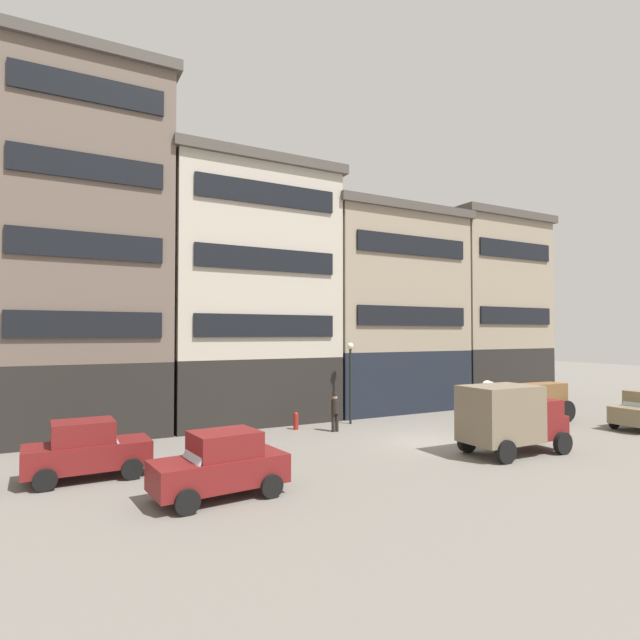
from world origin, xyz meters
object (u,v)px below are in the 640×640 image
(pedestrian_officer, at_px, (335,411))
(streetlamp_curbside, at_px, (350,371))
(draft_horse, at_px, (503,400))
(sedan_dark, at_px, (221,465))
(cargo_wagon, at_px, (543,399))
(delivery_truck_near, at_px, (511,416))
(fire_hydrant_curbside, at_px, (296,421))
(sedan_light, at_px, (87,450))

(pedestrian_officer, xyz_separation_m, streetlamp_curbside, (1.70, 1.38, 1.69))
(draft_horse, distance_m, streetlamp_curbside, 7.69)
(sedan_dark, bearing_deg, cargo_wagon, 11.88)
(cargo_wagon, bearing_deg, delivery_truck_near, -149.82)
(sedan_dark, bearing_deg, delivery_truck_near, -1.55)
(draft_horse, height_order, pedestrian_officer, draft_horse)
(delivery_truck_near, height_order, fire_hydrant_curbside, delivery_truck_near)
(cargo_wagon, height_order, draft_horse, draft_horse)
(pedestrian_officer, height_order, streetlamp_curbside, streetlamp_curbside)
(cargo_wagon, xyz_separation_m, streetlamp_curbside, (-9.30, 4.11, 1.52))
(pedestrian_officer, bearing_deg, sedan_light, -165.07)
(draft_horse, xyz_separation_m, sedan_dark, (-15.56, -3.90, -0.36))
(streetlamp_curbside, height_order, fire_hydrant_curbside, streetlamp_curbside)
(cargo_wagon, xyz_separation_m, draft_horse, (-2.95, 0.00, 0.12))
(draft_horse, distance_m, delivery_truck_near, 6.00)
(fire_hydrant_curbside, bearing_deg, sedan_light, -155.78)
(delivery_truck_near, relative_size, fire_hydrant_curbside, 5.28)
(draft_horse, height_order, delivery_truck_near, delivery_truck_near)
(cargo_wagon, relative_size, pedestrian_officer, 1.67)
(sedan_light, bearing_deg, cargo_wagon, 0.33)
(fire_hydrant_curbside, bearing_deg, sedan_dark, -127.55)
(cargo_wagon, height_order, fire_hydrant_curbside, cargo_wagon)
(cargo_wagon, height_order, delivery_truck_near, delivery_truck_near)
(fire_hydrant_curbside, bearing_deg, delivery_truck_near, -58.00)
(fire_hydrant_curbside, bearing_deg, cargo_wagon, -18.18)
(sedan_light, bearing_deg, streetlamp_curbside, 18.83)
(sedan_light, distance_m, pedestrian_officer, 11.09)
(pedestrian_officer, bearing_deg, fire_hydrant_curbside, 136.13)
(delivery_truck_near, height_order, sedan_dark, delivery_truck_near)
(sedan_dark, relative_size, sedan_light, 1.02)
(fire_hydrant_curbside, bearing_deg, streetlamp_curbside, 0.72)
(draft_horse, bearing_deg, streetlamp_curbside, 147.14)
(delivery_truck_near, height_order, streetlamp_curbside, streetlamp_curbside)
(cargo_wagon, relative_size, fire_hydrant_curbside, 3.60)
(sedan_dark, height_order, streetlamp_curbside, streetlamp_curbside)
(sedan_light, xyz_separation_m, streetlamp_curbside, (12.41, 4.23, 1.76))
(sedan_dark, bearing_deg, streetlamp_curbside, 40.99)
(sedan_dark, bearing_deg, draft_horse, 14.06)
(draft_horse, distance_m, sedan_dark, 16.05)
(delivery_truck_near, xyz_separation_m, pedestrian_officer, (-3.78, 6.93, -0.44))
(cargo_wagon, bearing_deg, streetlamp_curbside, 156.18)
(streetlamp_curbside, bearing_deg, delivery_truck_near, -75.94)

